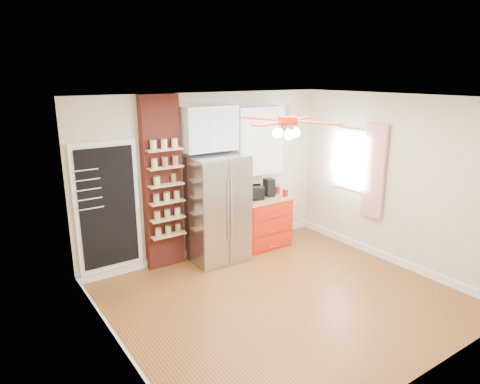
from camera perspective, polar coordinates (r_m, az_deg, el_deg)
floor at (r=6.08m, az=5.67°, el=-13.95°), size 4.50×4.50×0.00m
ceiling at (r=5.31m, az=6.45°, el=12.35°), size 4.50×4.50×0.00m
wall_back at (r=7.13m, az=-4.38°, el=2.21°), size 4.50×0.02×2.70m
wall_front at (r=4.32m, az=23.56°, el=-8.07°), size 4.50×0.02×2.70m
wall_left at (r=4.51m, az=-16.56°, el=-6.42°), size 0.02×4.00×2.70m
wall_right at (r=7.17m, az=19.93°, el=1.38°), size 0.02×4.00×2.70m
chalkboard at (r=6.52m, az=-17.22°, el=-2.01°), size 0.95×0.05×1.95m
brick_pillar at (r=6.69m, az=-10.35°, el=1.11°), size 0.60×0.16×2.70m
fridge at (r=6.93m, az=-3.12°, el=-2.24°), size 0.90×0.70×1.75m
upper_glass_cabinet at (r=6.82m, az=-4.14°, el=8.44°), size 0.90×0.35×0.70m
red_cabinet at (r=7.62m, az=2.99°, el=-3.93°), size 0.94×0.64×0.90m
upper_shelf_unit at (r=7.41m, az=2.34°, el=6.88°), size 0.90×0.30×1.15m
window at (r=7.65m, az=14.55°, el=4.20°), size 0.04×0.75×1.05m
curtain at (r=7.29m, az=17.47°, el=2.64°), size 0.06×0.40×1.55m
ceiling_fan at (r=5.33m, az=6.36°, el=9.39°), size 1.40×1.40×0.44m
toaster_oven at (r=7.33m, az=1.44°, el=-0.09°), size 0.48×0.40×0.23m
coffee_maker at (r=7.53m, az=3.89°, el=0.60°), size 0.18×0.22×0.30m
canister_left at (r=7.55m, az=6.06°, el=-0.10°), size 0.10×0.10×0.13m
canister_right at (r=7.72m, az=4.98°, el=0.27°), size 0.11×0.11×0.13m
pantry_jar_oats at (r=6.48m, az=-11.05°, el=1.42°), size 0.12×0.12×0.13m
pantry_jar_beans at (r=6.63m, az=-8.89°, el=1.80°), size 0.11×0.11×0.12m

